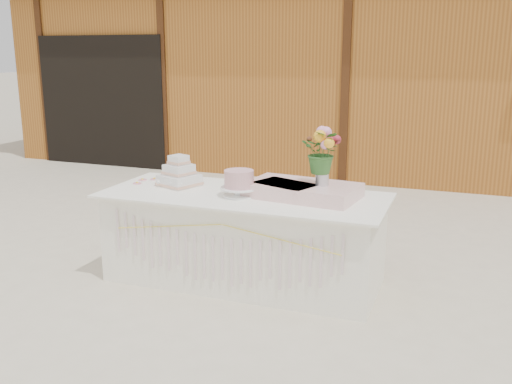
# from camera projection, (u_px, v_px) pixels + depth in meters

# --- Properties ---
(ground) EXTENTS (80.00, 80.00, 0.00)m
(ground) POSITION_uv_depth(u_px,v_px,m) (244.00, 280.00, 4.96)
(ground) COLOR beige
(ground) RESTS_ON ground
(barn) EXTENTS (12.60, 4.60, 3.30)m
(barn) POSITION_uv_depth(u_px,v_px,m) (369.00, 67.00, 10.01)
(barn) COLOR #9F6021
(barn) RESTS_ON ground
(cake_table) EXTENTS (2.40, 1.00, 0.77)m
(cake_table) POSITION_uv_depth(u_px,v_px,m) (243.00, 238.00, 4.86)
(cake_table) COLOR white
(cake_table) RESTS_ON ground
(wedding_cake) EXTENTS (0.39, 0.39, 0.28)m
(wedding_cake) POSITION_uv_depth(u_px,v_px,m) (179.00, 175.00, 5.06)
(wedding_cake) COLOR white
(wedding_cake) RESTS_ON cake_table
(pink_cake_stand) EXTENTS (0.31, 0.31, 0.22)m
(pink_cake_stand) POSITION_uv_depth(u_px,v_px,m) (239.00, 182.00, 4.67)
(pink_cake_stand) COLOR white
(pink_cake_stand) RESTS_ON cake_table
(satin_runner) EXTENTS (0.96, 0.63, 0.11)m
(satin_runner) POSITION_uv_depth(u_px,v_px,m) (302.00, 190.00, 4.67)
(satin_runner) COLOR #FFCDCD
(satin_runner) RESTS_ON cake_table
(flower_vase) EXTENTS (0.11, 0.11, 0.15)m
(flower_vase) POSITION_uv_depth(u_px,v_px,m) (322.00, 176.00, 4.58)
(flower_vase) COLOR silver
(flower_vase) RESTS_ON satin_runner
(bouquet) EXTENTS (0.32, 0.28, 0.35)m
(bouquet) POSITION_uv_depth(u_px,v_px,m) (323.00, 146.00, 4.52)
(bouquet) COLOR #306227
(bouquet) RESTS_ON flower_vase
(loose_flowers) EXTENTS (0.20, 0.39, 0.02)m
(loose_flowers) POSITION_uv_depth(u_px,v_px,m) (141.00, 181.00, 5.23)
(loose_flowers) COLOR pink
(loose_flowers) RESTS_ON cake_table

